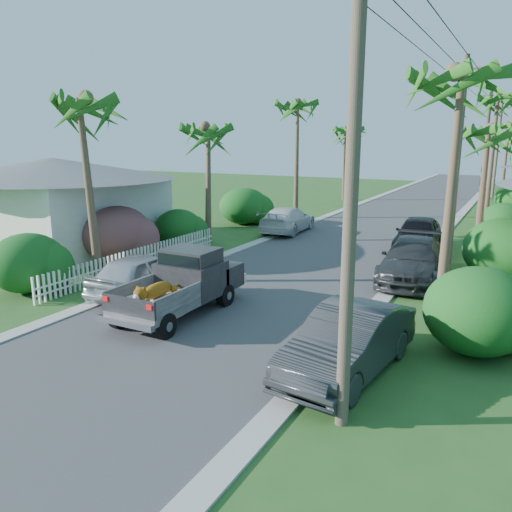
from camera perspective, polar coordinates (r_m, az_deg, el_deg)
The scene contains 31 objects.
ground at distance 14.64m, azimuth -9.07°, elevation -9.20°, with size 120.00×120.00×0.00m, color #28511E.
road at distance 37.06m, azimuth 14.99°, elevation 4.19°, with size 8.00×100.00×0.02m, color #38383A.
curb_left at distance 38.25m, azimuth 8.71°, elevation 4.79°, with size 0.60×100.00×0.06m, color #A5A39E.
curb_right at distance 36.33m, azimuth 21.60°, elevation 3.57°, with size 0.60×100.00×0.06m, color #A5A39E.
pickup_truck at distance 16.44m, azimuth -7.98°, elevation -2.91°, with size 1.98×5.12×2.06m.
parked_car_rn at distance 12.33m, azimuth 10.53°, elevation -9.63°, with size 1.69×4.84×1.59m, color #2A2C2F.
parked_car_rm at distance 20.89m, azimuth 17.45°, elevation -0.48°, with size 2.28×5.60×1.62m, color #2C2E30.
parked_car_rf at distance 26.55m, azimuth 18.03°, elevation 2.41°, with size 2.02×5.03×1.71m, color black.
parked_car_ln at distance 18.58m, azimuth -12.91°, elevation -1.98°, with size 1.83×4.54×1.55m, color silver.
parked_car_lf at distance 30.38m, azimuth 3.62°, elevation 4.14°, with size 2.13×5.24×1.52m, color silver.
palm_l_a at distance 20.01m, azimuth -19.23°, elevation 16.51°, with size 4.40×4.40×8.20m.
palm_l_b at distance 27.27m, azimuth -5.62°, elevation 14.43°, with size 4.40×4.40×7.40m.
palm_l_c at distance 35.77m, azimuth 4.79°, elevation 16.98°, with size 4.40×4.40×9.20m.
palm_l_d at distance 47.09m, azimuth 10.21°, elevation 14.12°, with size 4.40×4.40×7.70m.
palm_r_a at distance 16.91m, azimuth 22.43°, elevation 18.67°, with size 4.40×4.40×8.70m.
palm_r_b at distance 25.75m, azimuth 25.08°, elevation 12.93°, with size 4.40×4.40×7.20m.
palm_r_c at distance 36.84m, azimuth 25.94°, elevation 15.95°, with size 4.40×4.40×9.40m.
palm_r_d at distance 50.73m, azimuth 26.95°, elevation 13.19°, with size 4.40×4.40×8.00m.
shrub_l_a at distance 20.17m, azimuth -24.65°, elevation -0.72°, with size 2.60×2.86×2.20m, color #124218.
shrub_l_b at distance 23.59m, azimuth -15.52°, elevation 2.38°, with size 3.00×3.30×2.60m, color #AB1854.
shrub_l_c at distance 26.38m, azimuth -8.87°, elevation 3.15°, with size 2.40×2.64×2.00m, color #124218.
shrub_l_d at distance 33.29m, azimuth -1.39°, elevation 5.73°, with size 3.20×3.52×2.40m, color #124218.
shrub_r_a at distance 14.39m, azimuth 24.06°, elevation -5.74°, with size 2.80×3.08×2.30m, color #124218.
shrub_r_b at distance 22.11m, azimuth 26.31°, elevation 0.64°, with size 3.00×3.30×2.50m, color #124218.
shrub_r_c at distance 31.02m, azimuth 26.46°, elevation 3.51°, with size 2.60×2.86×2.10m, color #124218.
picket_fence at distance 22.20m, azimuth -12.91°, elevation -0.25°, with size 0.10×11.00×1.00m, color white.
house_left at distance 27.92m, azimuth -22.00°, elevation 5.23°, with size 9.00×8.00×4.60m.
utility_pole_a at distance 9.15m, azimuth 10.84°, elevation 7.09°, with size 1.60×0.26×9.00m.
utility_pole_b at distance 23.86m, azimuth 22.02°, elevation 10.02°, with size 1.60×0.26×9.00m.
utility_pole_c at distance 38.79m, azimuth 24.67°, elevation 10.66°, with size 1.60×0.26×9.00m.
utility_pole_d at distance 53.76m, azimuth 25.85°, elevation 10.93°, with size 1.60×0.26×9.00m.
Camera 1 is at (8.33, -10.68, 5.54)m, focal length 35.00 mm.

